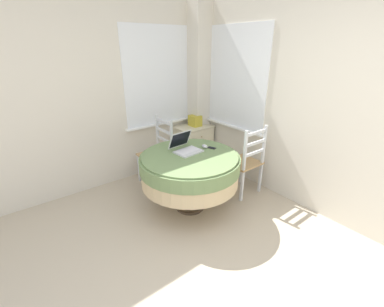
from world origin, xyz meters
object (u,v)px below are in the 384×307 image
at_px(dining_chair_near_back_window, 158,153).
at_px(dining_chair_near_right_window, 246,162).
at_px(round_dining_table, 190,167).
at_px(storage_box, 195,121).
at_px(computer_mouse, 205,146).
at_px(laptop, 185,147).
at_px(corner_cabinet, 194,145).
at_px(cell_phone, 212,148).

distance_m(dining_chair_near_back_window, dining_chair_near_right_window, 1.27).
distance_m(round_dining_table, storage_box, 1.37).
distance_m(round_dining_table, computer_mouse, 0.34).
bearing_deg(dining_chair_near_back_window, laptop, -90.54).
bearing_deg(dining_chair_near_right_window, corner_cabinet, 88.38).
bearing_deg(dining_chair_near_right_window, laptop, 159.32).
relative_size(computer_mouse, corner_cabinet, 0.13).
xyz_separation_m(cell_phone, dining_chair_near_right_window, (0.47, -0.17, -0.27)).
bearing_deg(corner_cabinet, cell_phone, -116.65).
bearing_deg(dining_chair_near_right_window, storage_box, 86.73).
relative_size(laptop, dining_chair_near_back_window, 0.35).
bearing_deg(dining_chair_near_back_window, round_dining_table, -92.79).
xyz_separation_m(round_dining_table, storage_box, (0.89, 1.02, 0.20)).
bearing_deg(cell_phone, computer_mouse, 138.96).
bearing_deg(computer_mouse, laptop, 164.22).
xyz_separation_m(laptop, dining_chair_near_back_window, (0.01, 0.70, -0.32)).
xyz_separation_m(cell_phone, storage_box, (0.54, 1.02, 0.03)).
xyz_separation_m(computer_mouse, cell_phone, (0.07, -0.06, -0.02)).
relative_size(laptop, dining_chair_near_right_window, 0.35).
bearing_deg(computer_mouse, dining_chair_near_right_window, -22.84).
bearing_deg(dining_chair_near_back_window, cell_phone, -69.57).
distance_m(cell_phone, dining_chair_near_right_window, 0.57).
xyz_separation_m(corner_cabinet, storage_box, (0.03, 0.01, 0.43)).
bearing_deg(computer_mouse, storage_box, 57.67).
bearing_deg(cell_phone, corner_cabinet, 63.35).
distance_m(round_dining_table, dining_chair_near_back_window, 0.84).
xyz_separation_m(computer_mouse, storage_box, (0.61, 0.96, 0.01)).
relative_size(round_dining_table, computer_mouse, 13.30).
height_order(laptop, storage_box, laptop).
bearing_deg(corner_cabinet, storage_box, 14.64).
bearing_deg(dining_chair_near_back_window, corner_cabinet, 12.52).
bearing_deg(cell_phone, storage_box, 62.02).
xyz_separation_m(dining_chair_near_back_window, dining_chair_near_right_window, (0.78, -1.00, 0.00)).
distance_m(round_dining_table, cell_phone, 0.39).
relative_size(laptop, cell_phone, 3.04).
bearing_deg(corner_cabinet, dining_chair_near_right_window, -91.62).
xyz_separation_m(laptop, computer_mouse, (0.25, -0.07, -0.03)).
bearing_deg(storage_box, corner_cabinet, -165.36).
distance_m(dining_chair_near_back_window, storage_box, 0.92).
height_order(dining_chair_near_right_window, storage_box, dining_chair_near_right_window).
height_order(cell_phone, storage_box, storage_box).
relative_size(dining_chair_near_right_window, storage_box, 5.12).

